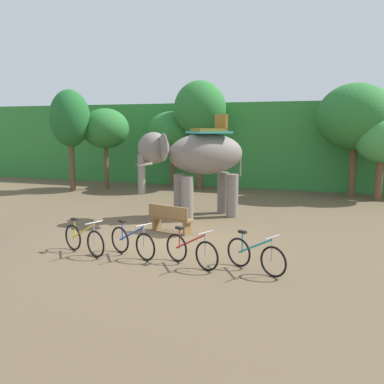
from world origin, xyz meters
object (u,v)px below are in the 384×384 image
tree_far_right (70,119)px  tree_right (381,140)px  elephant (198,158)px  bike_blue (132,242)px  tree_far_left (105,129)px  tree_center_left (172,132)px  bike_teal (255,255)px  tree_center (356,117)px  tree_left (200,110)px  wooden_bench (170,218)px  bike_yellow (84,239)px  bike_red (191,250)px

tree_far_right → tree_right: bearing=7.6°
elephant → bike_blue: 5.45m
tree_far_left → tree_center_left: tree_far_left is taller
bike_blue → bike_teal: same height
tree_far_left → tree_center: tree_center is taller
tree_far_left → tree_left: (4.76, 1.60, 1.00)m
tree_far_left → elephant: tree_far_left is taller
tree_far_left → bike_blue: size_ratio=2.70×
tree_far_right → tree_far_left: size_ratio=1.21×
tree_center → wooden_bench: bearing=-121.0°
bike_yellow → tree_left: bearing=93.5°
bike_yellow → wooden_bench: 3.13m
tree_far_right → tree_far_left: bearing=45.3°
tree_right → bike_teal: size_ratio=2.46×
tree_left → elephant: (2.17, -7.00, -2.02)m
tree_far_left → tree_left: bearing=18.6°
bike_red → bike_teal: 1.54m
tree_left → tree_center: (7.69, -0.20, -0.45)m
tree_center_left → bike_red: size_ratio=2.65×
tree_far_right → bike_red: (9.81, -9.48, -3.33)m
tree_far_left → bike_blue: tree_far_left is taller
tree_left → bike_blue: tree_left is taller
tree_left → bike_blue: 12.91m
tree_far_right → bike_yellow: bearing=-54.2°
bike_blue → bike_red: (1.69, -0.23, 0.00)m
bike_blue → bike_red: size_ratio=1.01×
tree_far_right → tree_far_left: 1.88m
tree_far_right → tree_center: bearing=11.1°
tree_left → bike_yellow: (0.76, -12.33, -3.84)m
tree_right → tree_far_right: bearing=-172.4°
tree_far_left → wooden_bench: size_ratio=2.76×
tree_center_left → bike_red: (5.60, -12.98, -2.66)m
tree_far_right → bike_red: size_ratio=3.30×
tree_right → bike_blue: (-6.71, -11.24, -2.35)m
elephant → tree_right: bearing=42.6°
tree_far_left → elephant: 8.85m
tree_far_left → wooden_bench: 10.81m
tree_far_right → bike_teal: (11.35, -9.38, -3.33)m
elephant → wooden_bench: 3.04m
tree_center_left → bike_teal: tree_center_left is taller
wooden_bench → tree_center_left: bearing=111.1°
wooden_bench → tree_far_left: bearing=130.9°
bike_blue → tree_right: bearing=59.2°
tree_center → bike_yellow: tree_center is taller
wooden_bench → tree_right: bearing=52.0°
elephant → bike_yellow: size_ratio=2.37×
elephant → wooden_bench: elephant is taller
tree_far_left → bike_teal: 14.95m
elephant → bike_red: size_ratio=2.41×
elephant → bike_blue: size_ratio=2.38×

